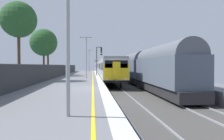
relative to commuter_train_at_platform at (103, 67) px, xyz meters
name	(u,v)px	position (x,y,z in m)	size (l,w,h in m)	color
ground	(133,96)	(0.54, -38.41, -1.88)	(17.40, 110.00, 1.21)	slate
commuter_train_at_platform	(103,67)	(0.00, 0.00, 0.00)	(2.83, 64.25, 3.81)	#B7B7BC
freight_train_adjacent_track	(128,67)	(4.00, -13.59, 0.19)	(2.60, 56.45, 4.51)	#232326
signal_gantry	(98,57)	(-1.47, -14.44, 1.87)	(1.10, 0.24, 5.02)	#47474C
speed_limit_sign	(97,65)	(-1.85, -19.02, 0.46)	(0.59, 0.08, 2.72)	#59595B
platform_lamp_near	(68,13)	(-3.28, -47.71, 2.14)	(2.00, 0.20, 5.79)	#93999E
platform_lamp_mid	(86,54)	(-3.28, -25.45, 1.96)	(2.00, 0.20, 5.45)	#93999E
platform_lamp_far	(89,59)	(-3.28, -3.19, 1.88)	(2.00, 0.20, 5.29)	#93999E
platform_back_fence	(22,76)	(-7.55, -38.41, -0.33)	(0.07, 99.00, 1.79)	#282B2D
background_tree_left	(44,43)	(-10.32, -17.88, 3.97)	(4.37, 4.37, 7.57)	#473323
background_tree_centre	(19,21)	(-10.41, -29.74, 5.31)	(3.93, 3.93, 8.66)	#473323
background_tree_right	(48,46)	(-10.59, -13.45, 3.97)	(3.02, 3.02, 6.88)	#473323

